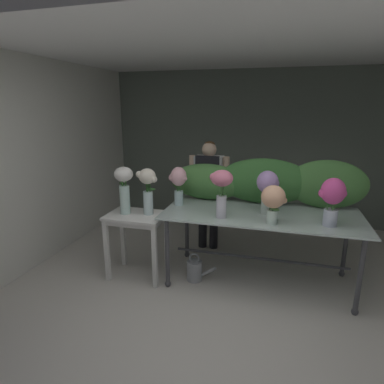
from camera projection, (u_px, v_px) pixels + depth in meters
The scene contains 16 objects.
ground_plane at pixel (232, 263), 4.26m from camera, with size 8.22×8.22×0.00m, color beige.
wall_back at pixel (250, 147), 5.66m from camera, with size 5.00×0.12×2.61m, color slate.
wall_left at pixel (59, 157), 4.56m from camera, with size 0.12×3.85×2.61m, color silver.
ceiling_slab at pixel (240, 44), 3.57m from camera, with size 5.12×3.85×0.12m, color silver.
display_table_glass at pixel (261, 222), 3.64m from camera, with size 2.17×0.98×0.86m.
side_table_white at pixel (137, 224), 3.79m from camera, with size 0.68×0.49×0.79m.
florist at pixel (209, 185), 4.50m from camera, with size 0.56×0.24×1.55m.
foliage_backdrop at pixel (262, 182), 3.90m from camera, with size 2.34×0.31×0.57m.
vase_peach_hydrangea at pixel (273, 200), 3.21m from camera, with size 0.26×0.24×0.40m.
vase_lilac_snapdragons at pixel (268, 187), 3.51m from camera, with size 0.24×0.23×0.48m.
vase_rosy_freesia at pixel (221, 187), 3.37m from camera, with size 0.24×0.23×0.52m.
vase_fuchsia_carnations at pixel (332, 197), 3.15m from camera, with size 0.26×0.23×0.49m.
vase_blush_anemones at pixel (178, 182), 3.83m from camera, with size 0.23×0.19×0.47m.
vase_white_roses_tall at pixel (124, 186), 3.71m from camera, with size 0.23×0.22×0.55m.
vase_cream_lisianthus_tall at pixel (148, 187), 3.69m from camera, with size 0.25×0.19×0.54m.
watering_can at pixel (195, 270), 3.82m from camera, with size 0.35×0.18×0.34m.
Camera 1 is at (0.52, -2.00, 2.01)m, focal length 30.16 mm.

